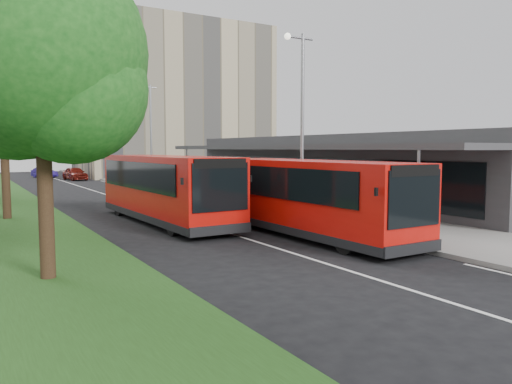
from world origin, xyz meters
TOP-DOWN VIEW (x-y plane):
  - ground at (0.00, 0.00)m, footprint 120.00×120.00m
  - pavement at (6.00, 20.00)m, footprint 5.00×80.00m
  - lane_centre_line at (0.00, 15.00)m, footprint 0.12×70.00m
  - kerb_dashes at (3.30, 19.00)m, footprint 0.12×56.00m
  - office_block at (14.00, 42.00)m, footprint 22.00×12.00m
  - station_building at (10.86, 8.00)m, footprint 7.70×26.00m
  - tree_near at (-7.01, -2.95)m, footprint 4.99×4.99m
  - tree_mid at (-7.01, 9.05)m, footprint 5.57×5.57m
  - lamp_post_near at (4.12, 2.00)m, footprint 1.44×0.28m
  - lamp_post_far at (4.12, 22.00)m, footprint 1.44×0.28m
  - bus_main at (2.25, -1.12)m, footprint 2.69×9.93m
  - bus_second at (-1.08, 4.78)m, footprint 2.88×10.34m
  - litter_bin at (5.34, 10.61)m, footprint 0.66×0.66m
  - bollard at (5.58, 17.32)m, footprint 0.15×0.15m
  - car_near at (1.36, 37.45)m, footprint 2.13×4.20m
  - car_far at (-0.70, 43.69)m, footprint 2.54×3.64m

SIDE VIEW (x-z plane):
  - ground at x=0.00m, z-range 0.00..0.00m
  - kerb_dashes at x=3.30m, z-range 0.00..0.01m
  - lane_centre_line at x=0.00m, z-range 0.00..0.01m
  - pavement at x=6.00m, z-range 0.00..0.15m
  - car_far at x=-0.70m, z-range 0.00..1.14m
  - bollard at x=5.58m, z-range 0.15..1.04m
  - litter_bin at x=5.34m, z-range 0.15..1.07m
  - car_near at x=1.36m, z-range 0.00..1.37m
  - bus_main at x=2.25m, z-range 0.04..2.83m
  - bus_second at x=-1.08m, z-range 0.04..2.94m
  - station_building at x=10.86m, z-range 0.04..4.04m
  - lamp_post_near at x=4.12m, z-range 0.72..8.72m
  - lamp_post_far at x=4.12m, z-range 0.72..8.72m
  - tree_near at x=-7.01m, z-range 1.17..9.19m
  - tree_mid at x=-7.01m, z-range 1.31..10.26m
  - office_block at x=14.00m, z-range 0.00..18.00m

